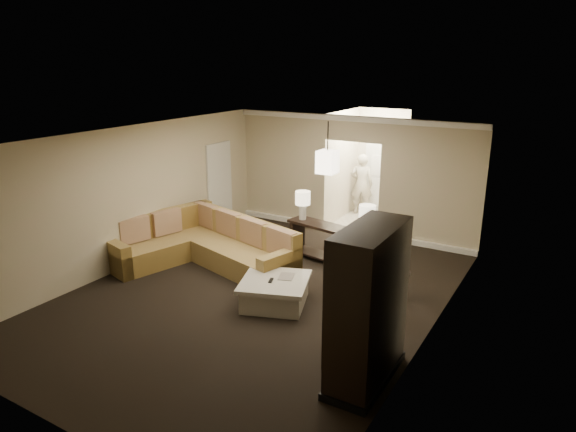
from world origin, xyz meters
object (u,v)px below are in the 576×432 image
Objects in this scene: console_table at (332,242)px; person at (362,181)px; sectional_sofa at (203,246)px; drink_table at (399,279)px; armoire at (367,309)px; coffee_table at (275,291)px.

person is (-0.89, 3.60, 0.43)m from console_table.
drink_table is at bearing 22.91° from sectional_sofa.
armoire reaches higher than person.
sectional_sofa is 2.36m from coffee_table.
sectional_sofa reaches higher than coffee_table.
console_table is at bearing 45.63° from sectional_sofa.
coffee_table is at bearing -4.48° from sectional_sofa.
console_table is 1.86m from drink_table.
person is at bearing 114.63° from console_table.
person reaches higher than console_table.
drink_table is at bearing 37.39° from coffee_table.
console_table is 3.98m from armoire.
armoire is at bearing 98.07° from person.
armoire reaches higher than console_table.
sectional_sofa is at bearing 160.15° from coffee_table.
armoire is (2.09, -3.34, 0.53)m from console_table.
drink_table is at bearing -14.73° from console_table.
sectional_sofa is 7.74× the size of drink_table.
person is at bearing 120.30° from drink_table.
console_table reaches higher than drink_table.
sectional_sofa is at bearing -139.00° from console_table.
drink_table is (1.68, -0.80, -0.12)m from console_table.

